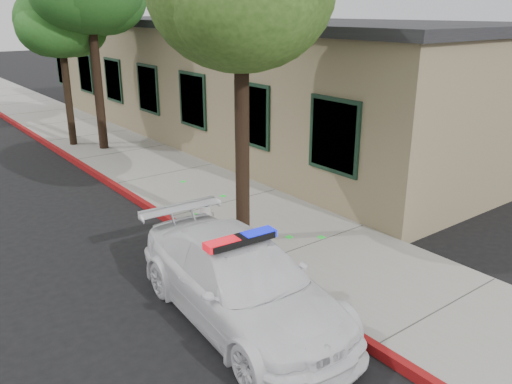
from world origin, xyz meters
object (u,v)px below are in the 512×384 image
object	(u,v)px
police_car	(241,281)
fire_hydrant	(205,214)
clapboard_building	(246,79)
street_tree_far	(61,24)

from	to	relation	value
police_car	fire_hydrant	bearing A→B (deg)	71.49
police_car	fire_hydrant	world-z (taller)	police_car
clapboard_building	fire_hydrant	bearing A→B (deg)	-131.71
clapboard_building	fire_hydrant	distance (m)	9.67
fire_hydrant	street_tree_far	xyz separation A→B (m)	(0.38, 9.07, 3.61)
police_car	street_tree_far	distance (m)	12.68
fire_hydrant	clapboard_building	bearing A→B (deg)	46.15
clapboard_building	street_tree_far	world-z (taller)	street_tree_far
clapboard_building	police_car	bearing A→B (deg)	-126.86
police_car	street_tree_far	xyz separation A→B (m)	(1.63, 12.08, 3.46)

